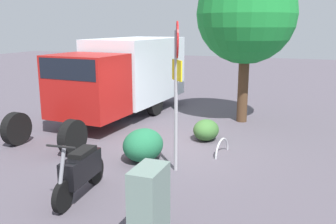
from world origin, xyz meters
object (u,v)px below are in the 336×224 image
at_px(box_truck_near, 123,73).
at_px(stop_sign, 177,74).
at_px(utility_cabinet, 149,208).
at_px(bike_rack_hoop, 222,154).
at_px(street_tree, 246,15).
at_px(motorcycle, 81,170).

relative_size(box_truck_near, stop_sign, 2.34).
xyz_separation_m(box_truck_near, utility_cabinet, (7.12, 4.18, -0.92)).
bearing_deg(bike_rack_hoop, street_tree, -177.75).
height_order(stop_sign, bike_rack_hoop, stop_sign).
distance_m(motorcycle, utility_cabinet, 2.20).
relative_size(stop_sign, utility_cabinet, 2.63).
distance_m(stop_sign, street_tree, 5.17).
bearing_deg(utility_cabinet, street_tree, -179.42).
xyz_separation_m(box_truck_near, bike_rack_hoop, (2.74, 4.24, -1.54)).
xyz_separation_m(motorcycle, street_tree, (-6.81, 1.83, 3.01)).
bearing_deg(box_truck_near, motorcycle, 23.83).
distance_m(stop_sign, bike_rack_hoop, 2.71).
bearing_deg(utility_cabinet, motorcycle, -119.90).
bearing_deg(motorcycle, box_truck_near, -164.60).
relative_size(box_truck_near, street_tree, 1.49).
height_order(motorcycle, street_tree, street_tree).
height_order(stop_sign, street_tree, street_tree).
bearing_deg(stop_sign, street_tree, 173.38).
relative_size(box_truck_near, bike_rack_hoop, 9.02).
relative_size(stop_sign, bike_rack_hoop, 3.86).
bearing_deg(street_tree, stop_sign, -6.62).
bearing_deg(stop_sign, box_truck_near, -139.82).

